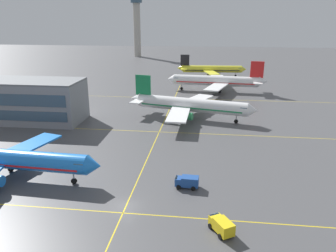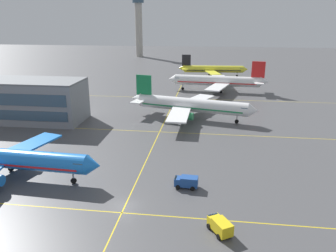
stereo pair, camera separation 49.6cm
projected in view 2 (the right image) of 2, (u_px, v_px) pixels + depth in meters
The scene contains 9 objects.
ground_plane at pixel (125, 206), 52.99m from camera, with size 600.00×600.00×0.00m, color #4C4C4F.
airliner_front_gate at pixel (7, 159), 61.14m from camera, with size 36.34×31.34×11.31m.
airliner_second_row at pixel (190, 105), 97.36m from camera, with size 38.71×32.90×12.13m.
airliner_third_row at pixel (218, 81), 132.77m from camera, with size 40.29×34.63×12.52m.
airliner_far_left_stand at pixel (213, 69), 166.61m from camera, with size 34.95×30.07×10.86m.
taxiway_markings at pixel (160, 132), 87.05m from camera, with size 144.90×126.02×0.01m.
service_truck_red_van at pixel (220, 225), 46.09m from camera, with size 3.73×4.46×2.10m.
service_truck_catering at pixel (186, 181), 58.35m from camera, with size 4.22×2.36×2.10m.
control_tower at pixel (139, 22), 244.53m from camera, with size 8.82×8.82×43.52m.
Camera 2 is at (12.86, -44.96, 28.89)m, focal length 35.27 mm.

